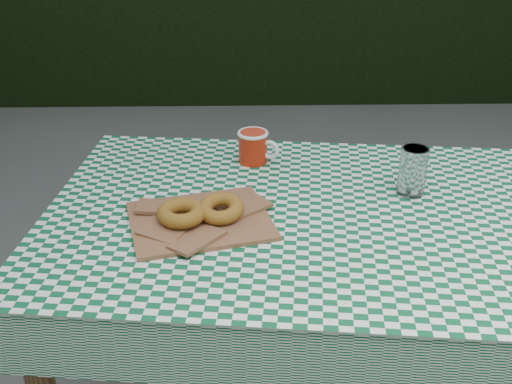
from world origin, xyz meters
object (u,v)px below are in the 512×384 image
at_px(paper_bag, 200,220).
at_px(coffee_mug, 253,147).
at_px(table, 304,338).
at_px(drinking_glass, 413,171).

distance_m(paper_bag, coffee_mug, 0.35).
bearing_deg(table, coffee_mug, 120.33).
distance_m(table, drinking_glass, 0.52).
bearing_deg(drinking_glass, table, -160.76).
height_order(table, paper_bag, paper_bag).
bearing_deg(coffee_mug, drinking_glass, -3.98).
xyz_separation_m(paper_bag, coffee_mug, (0.13, 0.33, 0.04)).
xyz_separation_m(table, paper_bag, (-0.25, -0.04, 0.39)).
height_order(paper_bag, drinking_glass, drinking_glass).
distance_m(coffee_mug, drinking_glass, 0.43).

